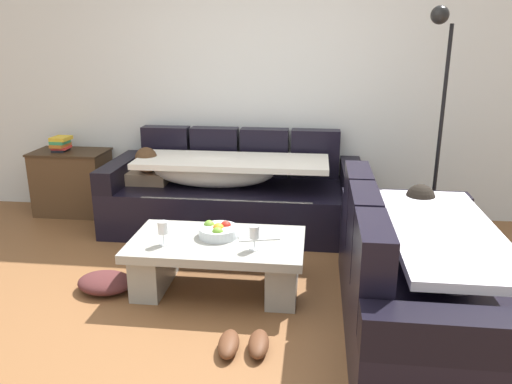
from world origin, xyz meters
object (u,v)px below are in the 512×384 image
wine_glass_near_right (254,233)px  pair_of_shoes (244,344)px  side_cabinet (73,182)px  fruit_bowl (218,231)px  crumpled_garment (105,283)px  open_magazine (258,235)px  book_stack_on_cabinet (61,144)px  couch_near_window (421,280)px  wine_glass_near_left (163,229)px  floor_lamp (437,115)px  couch_along_wall (230,194)px  coffee_table (217,259)px

wine_glass_near_right → pair_of_shoes: wine_glass_near_right is taller
side_cabinet → fruit_bowl: bearing=-38.2°
crumpled_garment → wine_glass_near_right: bearing=-1.2°
open_magazine → crumpled_garment: open_magazine is taller
book_stack_on_cabinet → crumpled_garment: bearing=-56.0°
couch_near_window → side_cabinet: 3.56m
book_stack_on_cabinet → crumpled_garment: book_stack_on_cabinet is taller
fruit_bowl → crumpled_garment: 0.88m
wine_glass_near_left → wine_glass_near_right: (0.62, -0.01, 0.00)m
couch_near_window → wine_glass_near_left: 1.67m
pair_of_shoes → fruit_bowl: bearing=110.4°
wine_glass_near_right → open_magazine: wine_glass_near_right is taller
wine_glass_near_left → crumpled_garment: 0.63m
fruit_bowl → floor_lamp: floor_lamp is taller
couch_along_wall → crumpled_garment: couch_along_wall is taller
fruit_bowl → crumpled_garment: bearing=-167.6°
floor_lamp → coffee_table: bearing=-146.8°
crumpled_garment → book_stack_on_cabinet: bearing=124.0°
fruit_bowl → book_stack_on_cabinet: size_ratio=1.31×
wine_glass_near_right → book_stack_on_cabinet: (-2.12, 1.58, 0.22)m
coffee_table → pair_of_shoes: size_ratio=3.95×
wine_glass_near_left → wine_glass_near_right: size_ratio=1.00×
crumpled_garment → wine_glass_near_left: bearing=-1.8°
couch_along_wall → side_cabinet: couch_along_wall is taller
side_cabinet → floor_lamp: floor_lamp is taller
fruit_bowl → floor_lamp: size_ratio=0.14×
crumpled_garment → floor_lamp: bearing=25.9°
side_cabinet → wine_glass_near_left: bearing=-47.9°
fruit_bowl → couch_near_window: bearing=-18.2°
couch_near_window → book_stack_on_cabinet: couch_near_window is taller
crumpled_garment → open_magazine: bearing=12.1°
floor_lamp → crumpled_garment: bearing=-154.1°
fruit_bowl → pair_of_shoes: bearing=-69.6°
book_stack_on_cabinet → fruit_bowl: bearing=-37.0°
crumpled_garment → fruit_bowl: bearing=12.4°
coffee_table → open_magazine: 0.33m
wine_glass_near_left → floor_lamp: bearing=31.1°
coffee_table → side_cabinet: (-1.76, 1.45, 0.08)m
couch_near_window → wine_glass_near_left: size_ratio=11.47×
wine_glass_near_left → floor_lamp: (1.96, 1.19, 0.62)m
pair_of_shoes → wine_glass_near_right: bearing=91.0°
couch_along_wall → couch_near_window: 2.13m
wine_glass_near_left → side_cabinet: bearing=132.1°
wine_glass_near_left → crumpled_garment: wine_glass_near_left is taller
couch_along_wall → fruit_bowl: (0.11, -1.16, 0.09)m
couch_along_wall → side_cabinet: bearing=172.2°
fruit_bowl → pair_of_shoes: (0.29, -0.77, -0.38)m
wine_glass_near_right → couch_near_window: bearing=-12.8°
coffee_table → book_stack_on_cabinet: bearing=141.8°
book_stack_on_cabinet → crumpled_garment: (1.05, -1.56, -0.65)m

